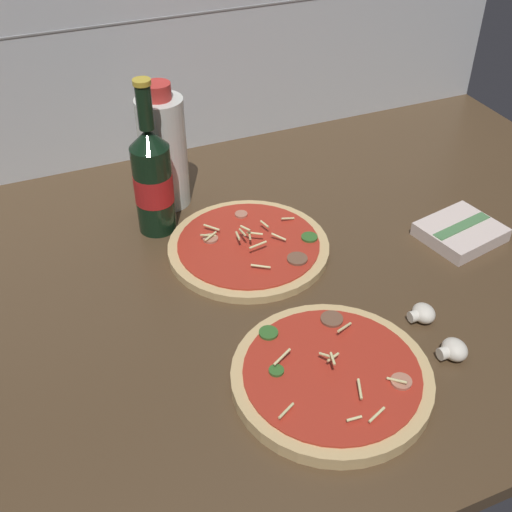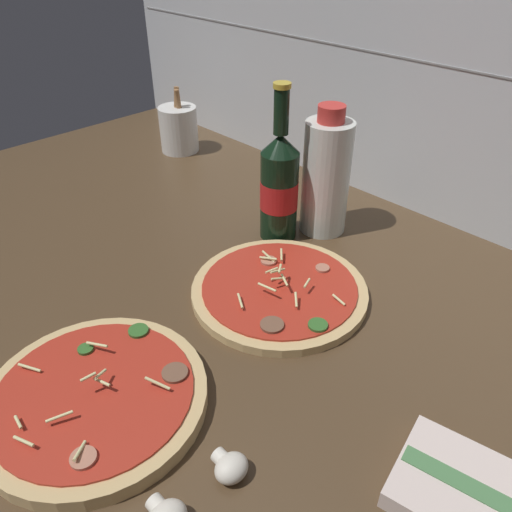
% 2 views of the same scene
% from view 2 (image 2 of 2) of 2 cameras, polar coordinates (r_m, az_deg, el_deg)
% --- Properties ---
extents(counter_slab, '(1.60, 0.90, 0.03)m').
position_cam_2_polar(counter_slab, '(0.78, -4.71, -5.19)').
color(counter_slab, '#4C3823').
rests_on(counter_slab, ground).
extents(tile_backsplash, '(1.60, 0.01, 0.60)m').
position_cam_2_polar(tile_backsplash, '(0.97, 16.76, 20.90)').
color(tile_backsplash, silver).
rests_on(tile_backsplash, ground).
extents(pizza_near, '(0.26, 0.26, 0.05)m').
position_cam_2_polar(pizza_near, '(0.64, -17.87, -15.19)').
color(pizza_near, tan).
rests_on(pizza_near, counter_slab).
extents(pizza_far, '(0.27, 0.27, 0.05)m').
position_cam_2_polar(pizza_far, '(0.76, 2.69, -3.91)').
color(pizza_far, tan).
rests_on(pizza_far, counter_slab).
extents(beer_bottle, '(0.07, 0.07, 0.27)m').
position_cam_2_polar(beer_bottle, '(0.86, 2.67, 8.07)').
color(beer_bottle, black).
rests_on(beer_bottle, counter_slab).
extents(oil_bottle, '(0.08, 0.08, 0.23)m').
position_cam_2_polar(oil_bottle, '(0.89, 8.01, 9.05)').
color(oil_bottle, silver).
rests_on(oil_bottle, counter_slab).
extents(mushroom_right, '(0.04, 0.04, 0.03)m').
position_cam_2_polar(mushroom_right, '(0.56, -2.97, -22.92)').
color(mushroom_right, white).
rests_on(mushroom_right, counter_slab).
extents(utensil_crock, '(0.09, 0.09, 0.15)m').
position_cam_2_polar(utensil_crock, '(1.25, -8.82, 14.19)').
color(utensil_crock, silver).
rests_on(utensil_crock, counter_slab).
extents(dish_towel, '(0.15, 0.13, 0.03)m').
position_cam_2_polar(dish_towel, '(0.58, 22.33, -23.52)').
color(dish_towel, beige).
rests_on(dish_towel, counter_slab).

